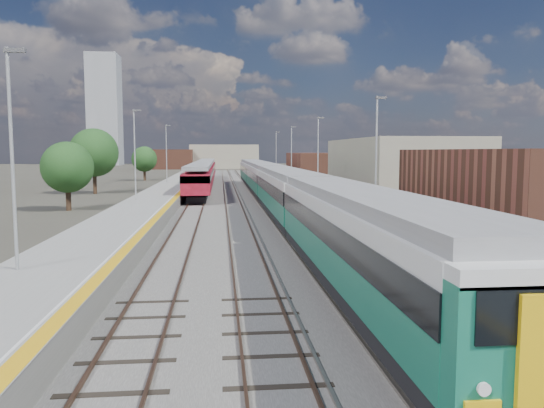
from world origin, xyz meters
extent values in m
plane|color=#47443A|center=(0.00, 50.00, 0.00)|extent=(320.00, 320.00, 0.00)
cube|color=#565451|center=(-2.25, 52.50, 0.03)|extent=(10.50, 155.00, 0.06)
cube|color=#4C3323|center=(0.78, 55.00, 0.11)|extent=(0.07, 160.00, 0.14)
cube|color=#4C3323|center=(2.22, 55.00, 0.11)|extent=(0.07, 160.00, 0.14)
cube|color=#4C3323|center=(-2.72, 55.00, 0.11)|extent=(0.07, 160.00, 0.14)
cube|color=#4C3323|center=(-1.28, 55.00, 0.11)|extent=(0.07, 160.00, 0.14)
cube|color=#4C3323|center=(-6.22, 55.00, 0.11)|extent=(0.07, 160.00, 0.14)
cube|color=#4C3323|center=(-4.78, 55.00, 0.11)|extent=(0.07, 160.00, 0.14)
cube|color=gray|center=(0.45, 55.00, 0.10)|extent=(0.08, 160.00, 0.10)
cube|color=gray|center=(-0.95, 55.00, 0.10)|extent=(0.08, 160.00, 0.10)
cube|color=slate|center=(5.25, 52.50, 0.50)|extent=(4.70, 155.00, 1.00)
cube|color=gray|center=(5.25, 52.50, 1.00)|extent=(4.70, 155.00, 0.03)
cube|color=gold|center=(3.15, 52.50, 1.02)|extent=(0.40, 155.00, 0.01)
cube|color=gray|center=(7.45, 52.50, 1.60)|extent=(0.06, 155.00, 1.20)
cylinder|color=#9EA0A3|center=(6.60, 22.00, 4.77)|extent=(0.12, 0.12, 7.50)
cube|color=#4C4C4F|center=(6.85, 22.00, 8.42)|extent=(0.70, 0.18, 0.14)
cylinder|color=#9EA0A3|center=(6.60, 42.00, 4.77)|extent=(0.12, 0.12, 7.50)
cube|color=#4C4C4F|center=(6.85, 42.00, 8.42)|extent=(0.70, 0.18, 0.14)
cylinder|color=#9EA0A3|center=(6.60, 62.00, 4.77)|extent=(0.12, 0.12, 7.50)
cube|color=#4C4C4F|center=(6.85, 62.00, 8.42)|extent=(0.70, 0.18, 0.14)
cylinder|color=#9EA0A3|center=(6.60, 82.00, 4.77)|extent=(0.12, 0.12, 7.50)
cube|color=#4C4C4F|center=(6.85, 82.00, 8.42)|extent=(0.70, 0.18, 0.14)
cube|color=slate|center=(-9.05, 52.50, 0.50)|extent=(4.30, 155.00, 1.00)
cube|color=gray|center=(-9.05, 52.50, 1.00)|extent=(4.30, 155.00, 0.03)
cube|color=gold|center=(-7.15, 52.50, 1.02)|extent=(0.45, 155.00, 0.01)
cube|color=silver|center=(-7.50, 52.50, 1.03)|extent=(0.08, 155.00, 0.01)
cylinder|color=#9EA0A3|center=(-10.20, 8.00, 4.77)|extent=(0.12, 0.12, 7.50)
cube|color=#4C4C4F|center=(-9.95, 8.00, 8.42)|extent=(0.70, 0.18, 0.14)
cylinder|color=#9EA0A3|center=(-10.20, 34.00, 4.77)|extent=(0.12, 0.12, 7.50)
cube|color=#4C4C4F|center=(-9.95, 34.00, 8.42)|extent=(0.70, 0.18, 0.14)
cylinder|color=#9EA0A3|center=(-10.20, 60.00, 4.77)|extent=(0.12, 0.12, 7.50)
cube|color=#4C4C4F|center=(-9.95, 60.00, 8.42)|extent=(0.70, 0.18, 0.14)
cube|color=brown|center=(14.00, 18.00, 2.60)|extent=(9.00, 16.00, 5.20)
cube|color=gray|center=(16.00, 45.00, 3.20)|extent=(11.00, 22.00, 6.40)
cube|color=brown|center=(13.00, 78.00, 2.40)|extent=(8.00, 18.00, 4.80)
cube|color=gray|center=(-2.00, 150.00, 3.50)|extent=(20.00, 14.00, 7.00)
cube|color=brown|center=(-18.00, 145.00, 2.80)|extent=(14.00, 12.00, 5.60)
cube|color=gray|center=(-45.00, 190.00, 20.00)|extent=(11.00, 11.00, 40.00)
cube|color=black|center=(1.50, 6.50, 0.88)|extent=(2.71, 19.41, 0.46)
cube|color=#13634C|center=(1.50, 6.50, 1.67)|extent=(2.81, 19.41, 1.13)
cube|color=black|center=(1.50, 6.50, 2.57)|extent=(2.87, 19.41, 0.78)
cube|color=silver|center=(1.50, 6.50, 3.18)|extent=(2.81, 19.41, 0.48)
cube|color=gray|center=(1.50, 6.50, 3.60)|extent=(2.49, 19.41, 0.40)
cube|color=black|center=(1.50, 26.41, 0.88)|extent=(2.71, 19.41, 0.46)
cube|color=#13634C|center=(1.50, 26.41, 1.67)|extent=(2.81, 19.41, 1.13)
cube|color=black|center=(1.50, 26.41, 2.57)|extent=(2.87, 19.41, 0.78)
cube|color=silver|center=(1.50, 26.41, 3.18)|extent=(2.81, 19.41, 0.48)
cube|color=gray|center=(1.50, 26.41, 3.60)|extent=(2.49, 19.41, 0.40)
cube|color=black|center=(1.50, 46.31, 0.88)|extent=(2.71, 19.41, 0.46)
cube|color=#13634C|center=(1.50, 46.31, 1.67)|extent=(2.81, 19.41, 1.13)
cube|color=black|center=(1.50, 46.31, 2.57)|extent=(2.87, 19.41, 0.78)
cube|color=silver|center=(1.50, 46.31, 3.18)|extent=(2.81, 19.41, 0.48)
cube|color=gray|center=(1.50, 46.31, 3.60)|extent=(2.49, 19.41, 0.40)
cube|color=black|center=(1.50, 66.22, 0.88)|extent=(2.71, 19.41, 0.46)
cube|color=#13634C|center=(1.50, 66.22, 1.67)|extent=(2.81, 19.41, 1.13)
cube|color=black|center=(1.50, 66.22, 2.57)|extent=(2.87, 19.41, 0.78)
cube|color=silver|center=(1.50, 66.22, 3.18)|extent=(2.81, 19.41, 0.48)
cube|color=gray|center=(1.50, 66.22, 3.60)|extent=(2.49, 19.41, 0.40)
cube|color=#13634C|center=(1.50, -3.45, 2.14)|extent=(2.79, 0.60, 2.09)
cube|color=black|center=(-5.50, 47.34, 0.46)|extent=(1.85, 15.74, 0.64)
cube|color=maroon|center=(-5.50, 47.34, 2.00)|extent=(2.73, 18.52, 1.95)
cube|color=black|center=(-5.50, 47.34, 2.49)|extent=(2.79, 18.52, 0.68)
cube|color=gray|center=(-5.50, 47.34, 3.46)|extent=(2.44, 18.52, 0.39)
cube|color=black|center=(-5.50, 66.36, 0.46)|extent=(1.85, 15.74, 0.64)
cube|color=maroon|center=(-5.50, 66.36, 2.00)|extent=(2.73, 18.52, 1.95)
cube|color=black|center=(-5.50, 66.36, 2.49)|extent=(2.79, 18.52, 0.68)
cube|color=gray|center=(-5.50, 66.36, 3.46)|extent=(2.44, 18.52, 0.39)
cube|color=black|center=(-5.50, 85.38, 0.46)|extent=(1.85, 15.74, 0.64)
cube|color=maroon|center=(-5.50, 85.38, 2.00)|extent=(2.73, 18.52, 1.95)
cube|color=black|center=(-5.50, 85.38, 2.49)|extent=(2.79, 18.52, 0.68)
cube|color=gray|center=(-5.50, 85.38, 3.46)|extent=(2.44, 18.52, 0.39)
cylinder|color=#382619|center=(-16.19, 36.00, 1.03)|extent=(0.44, 0.44, 2.07)
sphere|color=#23461B|center=(-16.19, 36.00, 3.73)|extent=(4.36, 4.36, 4.36)
cylinder|color=#382619|center=(-18.15, 54.33, 1.36)|extent=(0.44, 0.44, 2.73)
sphere|color=#23461B|center=(-18.15, 54.33, 4.92)|extent=(5.75, 5.75, 5.75)
cylinder|color=#382619|center=(-16.29, 83.09, 1.04)|extent=(0.44, 0.44, 2.07)
sphere|color=#23461B|center=(-16.29, 83.09, 3.74)|extent=(4.37, 4.37, 4.37)
cylinder|color=#382619|center=(22.46, 64.39, 1.11)|extent=(0.44, 0.44, 2.22)
sphere|color=#23461B|center=(22.46, 64.39, 4.00)|extent=(4.68, 4.68, 4.68)
camera|label=1|loc=(-3.20, -10.71, 5.09)|focal=35.00mm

